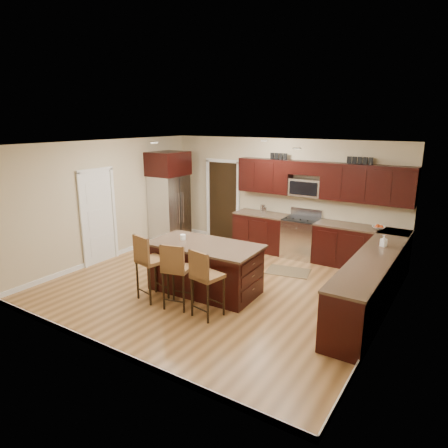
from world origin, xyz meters
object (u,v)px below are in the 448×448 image
Objects in this scene: range at (301,237)px; stool_right at (205,276)px; island at (205,269)px; stool_mid at (176,268)px; refrigerator at (169,197)px; stool_left at (148,260)px.

stool_right is (-0.16, -3.63, 0.24)m from range.
stool_right reaches higher than island.
range is 2.88m from island.
stool_mid is 0.49× the size of refrigerator.
island is 1.82× the size of stool_mid.
stool_right is at bearing -42.39° from refrigerator.
island is 1.09m from stool_left.
stool_left is 1.05× the size of stool_right.
refrigerator is at bearing 139.36° from island.
island is at bearing 67.46° from stool_left.
stool_mid is at bearing -170.05° from stool_right.
range is 0.96× the size of stool_mid.
stool_mid is at bearing -91.36° from island.
range is 3.47m from refrigerator.
stool_left is at bearing 166.73° from stool_mid.
stool_right is at bearing -56.89° from island.
island is at bearing -38.47° from refrigerator.
stool_left is at bearing -127.51° from island.
stool_mid is (-0.75, -3.63, 0.25)m from range.
refrigerator is (-3.14, 2.87, 0.49)m from stool_right.
island is 1.83× the size of stool_right.
refrigerator is at bearing -167.00° from range.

